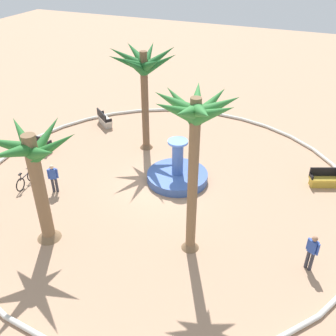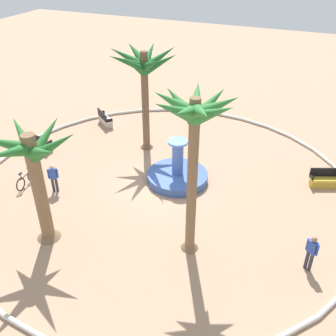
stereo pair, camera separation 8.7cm
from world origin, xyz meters
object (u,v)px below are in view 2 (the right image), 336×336
at_px(bench_east, 40,144).
at_px(person_cyclist_helmet, 53,177).
at_px(fountain, 177,175).
at_px(bench_west, 105,120).
at_px(bench_north, 325,181).
at_px(palm_tree_by_curb, 194,130).
at_px(person_pedestrian_stroll, 311,251).
at_px(palm_tree_mid_plaza, 34,166).
at_px(palm_tree_near_fountain, 144,71).
at_px(bicycle_red_frame, 26,179).

xyz_separation_m(bench_east, person_cyclist_helmet, (3.36, 3.61, 0.54)).
bearing_deg(person_cyclist_helmet, fountain, 121.86).
relative_size(bench_west, bench_north, 0.94).
height_order(bench_east, bench_north, same).
bearing_deg(palm_tree_by_curb, person_pedestrian_stroll, 98.32).
height_order(palm_tree_mid_plaza, person_cyclist_helmet, palm_tree_mid_plaza).
height_order(palm_tree_by_curb, bench_west, palm_tree_by_curb).
distance_m(fountain, bench_east, 9.04).
distance_m(bench_east, person_cyclist_helmet, 4.96).
bearing_deg(palm_tree_near_fountain, bicycle_red_frame, -33.14).
distance_m(palm_tree_by_curb, person_pedestrian_stroll, 6.68).
bearing_deg(person_pedestrian_stroll, person_cyclist_helmet, -92.54).
relative_size(palm_tree_near_fountain, palm_tree_mid_plaza, 1.17).
xyz_separation_m(bench_east, bench_west, (-4.55, 1.89, 0.00)).
relative_size(fountain, palm_tree_mid_plaza, 0.61).
bearing_deg(palm_tree_by_curb, bench_east, -111.98).
height_order(bench_east, bicycle_red_frame, bench_east).
relative_size(fountain, bench_north, 1.95).
height_order(palm_tree_near_fountain, person_pedestrian_stroll, palm_tree_near_fountain).
relative_size(palm_tree_near_fountain, bench_north, 3.71).
relative_size(bench_east, bicycle_red_frame, 0.96).
distance_m(fountain, palm_tree_by_curb, 7.40).
distance_m(palm_tree_mid_plaza, person_cyclist_helmet, 4.52).
relative_size(palm_tree_near_fountain, person_cyclist_helmet, 3.89).
distance_m(fountain, bench_north, 7.74).
bearing_deg(person_cyclist_helmet, palm_tree_near_fountain, 159.30).
bearing_deg(palm_tree_mid_plaza, palm_tree_by_curb, 106.57).
distance_m(palm_tree_mid_plaza, bench_west, 11.98).
height_order(palm_tree_near_fountain, bench_north, palm_tree_near_fountain).
distance_m(bench_north, person_pedestrian_stroll, 6.44).
bearing_deg(person_cyclist_helmet, person_pedestrian_stroll, 87.46).
bearing_deg(bicycle_red_frame, palm_tree_near_fountain, 146.86).
xyz_separation_m(palm_tree_by_curb, person_cyclist_helmet, (-1.25, -7.81, -4.70)).
distance_m(bench_west, bench_north, 14.62).
bearing_deg(palm_tree_near_fountain, bench_north, 88.89).
height_order(palm_tree_near_fountain, bench_east, palm_tree_near_fountain).
height_order(fountain, bench_west, fountain).
relative_size(palm_tree_near_fountain, bench_west, 3.97).
distance_m(bench_west, person_cyclist_helmet, 8.11).
bearing_deg(palm_tree_mid_plaza, palm_tree_near_fountain, 177.42).
distance_m(palm_tree_by_curb, bench_west, 14.22).
bearing_deg(bicycle_red_frame, fountain, 115.99).
bearing_deg(fountain, palm_tree_near_fountain, -130.51).
relative_size(fountain, palm_tree_near_fountain, 0.53).
relative_size(bench_west, bicycle_red_frame, 0.91).
xyz_separation_m(palm_tree_near_fountain, bench_east, (2.70, -5.90, -4.50)).
height_order(palm_tree_by_curb, person_pedestrian_stroll, palm_tree_by_curb).
relative_size(palm_tree_by_curb, bench_west, 4.51).
bearing_deg(bicycle_red_frame, bench_west, 179.82).
bearing_deg(fountain, bench_west, -122.38).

